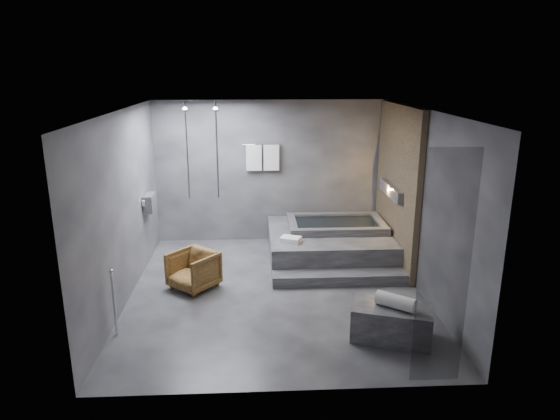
{
  "coord_description": "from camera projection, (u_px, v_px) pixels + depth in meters",
  "views": [
    {
      "loc": [
        -0.31,
        -7.17,
        3.4
      ],
      "look_at": [
        0.08,
        0.3,
        1.25
      ],
      "focal_mm": 32.0,
      "sensor_mm": 36.0,
      "label": 1
    }
  ],
  "objects": [
    {
      "name": "rolled_towel",
      "position": [
        396.0,
        301.0,
        6.31
      ],
      "size": [
        0.51,
        0.45,
        0.18
      ],
      "primitive_type": "cylinder",
      "rotation": [
        0.0,
        1.57,
        -0.64
      ],
      "color": "white",
      "rests_on": "concrete_bench"
    },
    {
      "name": "tub_deck",
      "position": [
        329.0,
        244.0,
        9.21
      ],
      "size": [
        2.2,
        2.0,
        0.5
      ],
      "primitive_type": "cube",
      "color": "#323234",
      "rests_on": "ground"
    },
    {
      "name": "driftwood_chair",
      "position": [
        193.0,
        270.0,
        7.89
      ],
      "size": [
        0.92,
        0.92,
        0.6
      ],
      "primitive_type": "imported",
      "rotation": [
        0.0,
        0.0,
        -0.7
      ],
      "color": "#452B11",
      "rests_on": "ground"
    },
    {
      "name": "concrete_bench",
      "position": [
        392.0,
        323.0,
        6.43
      ],
      "size": [
        1.12,
        0.84,
        0.45
      ],
      "primitive_type": "cube",
      "rotation": [
        0.0,
        0.0,
        -0.32
      ],
      "color": "#363739",
      "rests_on": "ground"
    },
    {
      "name": "tub_step",
      "position": [
        340.0,
        278.0,
        8.12
      ],
      "size": [
        2.2,
        0.36,
        0.18
      ],
      "primitive_type": "cube",
      "color": "#323234",
      "rests_on": "ground"
    },
    {
      "name": "room",
      "position": [
        301.0,
        180.0,
        7.61
      ],
      "size": [
        5.0,
        5.04,
        2.82
      ],
      "color": "#2D2D2F",
      "rests_on": "ground"
    },
    {
      "name": "deck_towel",
      "position": [
        291.0,
        239.0,
        8.56
      ],
      "size": [
        0.4,
        0.35,
        0.09
      ],
      "primitive_type": "cube",
      "rotation": [
        0.0,
        0.0,
        -0.4
      ],
      "color": "white",
      "rests_on": "tub_deck"
    }
  ]
}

